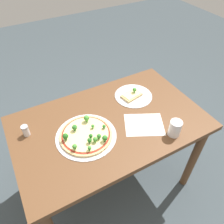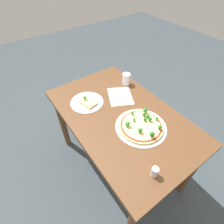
{
  "view_description": "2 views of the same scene",
  "coord_description": "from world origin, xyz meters",
  "views": [
    {
      "loc": [
        0.46,
        0.88,
        1.81
      ],
      "look_at": [
        -0.05,
        -0.05,
        0.79
      ],
      "focal_mm": 35.0,
      "sensor_mm": 36.0,
      "label": 1
    },
    {
      "loc": [
        0.74,
        -0.61,
        1.75
      ],
      "look_at": [
        -0.05,
        -0.05,
        0.79
      ],
      "focal_mm": 28.0,
      "sensor_mm": 36.0,
      "label": 2
    }
  ],
  "objects": [
    {
      "name": "pizza_tray_whole",
      "position": [
        0.19,
        0.04,
        0.79
      ],
      "size": [
        0.38,
        0.38,
        0.07
      ],
      "color": "silver",
      "rests_on": "dining_table"
    },
    {
      "name": "ground_plane",
      "position": [
        0.0,
        0.0,
        0.0
      ],
      "size": [
        8.0,
        8.0,
        0.0
      ],
      "primitive_type": "plane",
      "color": "#3D474C"
    },
    {
      "name": "condiment_shaker",
      "position": [
        0.5,
        -0.15,
        0.81
      ],
      "size": [
        0.04,
        0.04,
        0.07
      ],
      "color": "silver",
      "rests_on": "dining_table"
    },
    {
      "name": "dining_table",
      "position": [
        0.0,
        0.0,
        0.66
      ],
      "size": [
        1.25,
        0.77,
        0.77
      ],
      "color": "brown",
      "rests_on": "ground_plane"
    },
    {
      "name": "pizza_tray_slice",
      "position": [
        -0.27,
        -0.15,
        0.78
      ],
      "size": [
        0.28,
        0.28,
        0.06
      ],
      "color": "silver",
      "rests_on": "dining_table"
    },
    {
      "name": "drinking_cup",
      "position": [
        -0.29,
        0.29,
        0.82
      ],
      "size": [
        0.07,
        0.07,
        0.11
      ],
      "primitive_type": "cylinder",
      "color": "white",
      "rests_on": "dining_table"
    },
    {
      "name": "paper_menu",
      "position": [
        -0.18,
        0.13,
        0.77
      ],
      "size": [
        0.31,
        0.29,
        0.0
      ],
      "primitive_type": "cube",
      "rotation": [
        0.0,
        0.0,
        -0.47
      ],
      "color": "white",
      "rests_on": "dining_table"
    }
  ]
}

